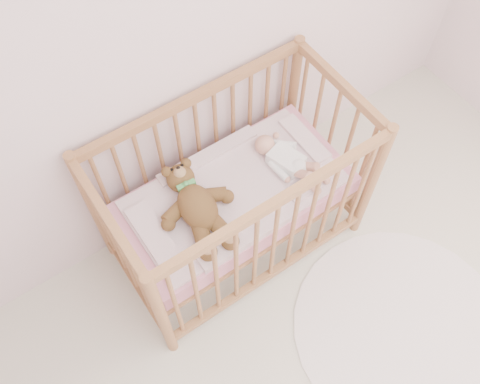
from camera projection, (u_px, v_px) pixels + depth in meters
wall_back at (178, 31)px, 2.28m from camera, size 4.00×0.02×2.70m
crib at (235, 197)px, 2.84m from camera, size 1.36×0.76×1.00m
mattress at (235, 198)px, 2.85m from camera, size 1.22×0.62×0.13m
blanket at (235, 191)px, 2.79m from camera, size 1.10×0.58×0.06m
baby at (286, 157)px, 2.81m from camera, size 0.36×0.53×0.12m
teddy_bear at (198, 208)px, 2.64m from camera, size 0.47×0.63×0.16m
rug at (401, 329)px, 2.97m from camera, size 1.20×1.20×0.01m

